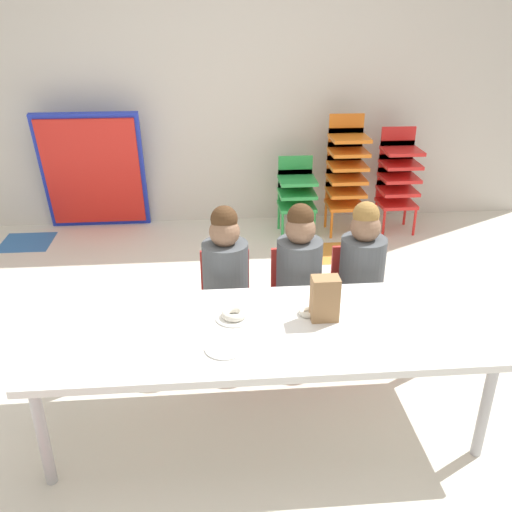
{
  "coord_description": "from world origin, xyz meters",
  "views": [
    {
      "loc": [
        -0.18,
        -2.79,
        1.94
      ],
      "look_at": [
        0.03,
        -0.35,
        0.79
      ],
      "focal_mm": 38.86,
      "sensor_mm": 36.0,
      "label": 1
    }
  ],
  "objects": [
    {
      "name": "paper_plate_near_edge",
      "position": [
        -0.09,
        -0.51,
        0.55
      ],
      "size": [
        0.18,
        0.18,
        0.01
      ],
      "primitive_type": "cylinder",
      "color": "white",
      "rests_on": "craft_table"
    },
    {
      "name": "craft_table",
      "position": [
        0.05,
        -0.6,
        0.5
      ],
      "size": [
        2.1,
        0.77,
        0.54
      ],
      "color": "white",
      "rests_on": "ground_plane"
    },
    {
      "name": "kid_chair_orange_stack",
      "position": [
        1.01,
        1.84,
        0.58
      ],
      "size": [
        0.32,
        0.3,
        1.04
      ],
      "color": "orange",
      "rests_on": "ground_plane"
    },
    {
      "name": "donut_powdered_on_plate",
      "position": [
        -0.09,
        -0.51,
        0.57
      ],
      "size": [
        0.12,
        0.12,
        0.04
      ],
      "primitive_type": "torus",
      "color": "white",
      "rests_on": "craft_table"
    },
    {
      "name": "back_wall",
      "position": [
        0.0,
        2.27,
        1.4
      ],
      "size": [
        5.84,
        0.1,
        2.8
      ],
      "primitive_type": "cube",
      "color": "beige",
      "rests_on": "ground_plane"
    },
    {
      "name": "ground_plane",
      "position": [
        -0.02,
        0.01,
        -0.01
      ],
      "size": [
        5.84,
        4.54,
        0.02
      ],
      "color": "silver"
    },
    {
      "name": "seated_child_middle_seat",
      "position": [
        0.31,
        0.02,
        0.55
      ],
      "size": [
        0.32,
        0.32,
        0.92
      ],
      "color": "red",
      "rests_on": "ground_plane"
    },
    {
      "name": "paper_bag_brown",
      "position": [
        0.34,
        -0.55,
        0.65
      ],
      "size": [
        0.13,
        0.09,
        0.22
      ],
      "primitive_type": "cube",
      "color": "#9E754C",
      "rests_on": "craft_table"
    },
    {
      "name": "seated_child_far_right",
      "position": [
        0.68,
        0.02,
        0.55
      ],
      "size": [
        0.32,
        0.32,
        0.92
      ],
      "color": "red",
      "rests_on": "ground_plane"
    },
    {
      "name": "donut_powdered_loose",
      "position": [
        0.28,
        -0.5,
        0.56
      ],
      "size": [
        0.1,
        0.1,
        0.03
      ],
      "primitive_type": "torus",
      "color": "white",
      "rests_on": "craft_table"
    },
    {
      "name": "seated_child_near_camera",
      "position": [
        -0.11,
        0.02,
        0.55
      ],
      "size": [
        0.32,
        0.31,
        0.92
      ],
      "color": "red",
      "rests_on": "ground_plane"
    },
    {
      "name": "folded_activity_table",
      "position": [
        -1.21,
        2.07,
        0.54
      ],
      "size": [
        0.9,
        0.29,
        1.09
      ],
      "color": "#1E33BF",
      "rests_on": "ground_plane"
    },
    {
      "name": "kid_chair_green_stack",
      "position": [
        0.58,
        1.84,
        0.4
      ],
      "size": [
        0.32,
        0.3,
        0.68
      ],
      "color": "green",
      "rests_on": "ground_plane"
    },
    {
      "name": "kid_chair_red_stack",
      "position": [
        1.48,
        1.84,
        0.52
      ],
      "size": [
        0.32,
        0.3,
        0.92
      ],
      "color": "red",
      "rests_on": "ground_plane"
    },
    {
      "name": "paper_plate_center_table",
      "position": [
        -0.14,
        -0.76,
        0.55
      ],
      "size": [
        0.18,
        0.18,
        0.01
      ],
      "primitive_type": "cylinder",
      "color": "white",
      "rests_on": "craft_table"
    }
  ]
}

